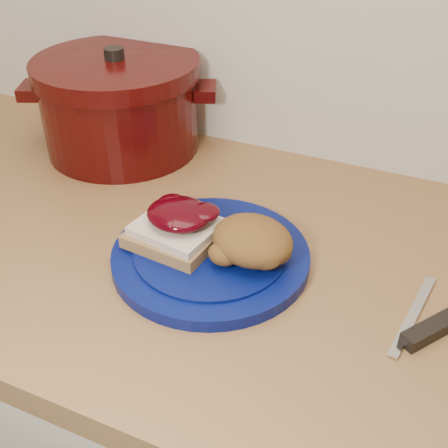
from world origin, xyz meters
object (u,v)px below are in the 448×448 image
at_px(dutch_oven, 120,104).
at_px(plate, 211,256).
at_px(butter_knife, 413,314).
at_px(pepper_grinder, 134,113).

bearing_deg(dutch_oven, plate, -39.59).
height_order(plate, dutch_oven, dutch_oven).
distance_m(plate, butter_knife, 0.26).
height_order(plate, pepper_grinder, pepper_grinder).
xyz_separation_m(plate, dutch_oven, (-0.28, 0.23, 0.07)).
bearing_deg(pepper_grinder, plate, -43.39).
distance_m(plate, pepper_grinder, 0.37).
xyz_separation_m(plate, pepper_grinder, (-0.27, 0.25, 0.05)).
relative_size(plate, butter_knife, 1.70).
height_order(butter_knife, pepper_grinder, pepper_grinder).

